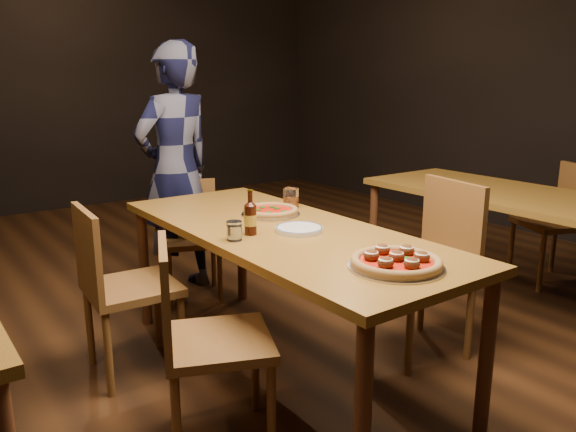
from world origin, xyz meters
TOP-DOWN VIEW (x-y plane):
  - ground at (0.00, 0.00)m, footprint 9.00×9.00m
  - table_main at (0.00, 0.00)m, footprint 0.80×2.00m
  - table_right at (1.70, -0.20)m, footprint 0.80×2.00m
  - chair_main_nw at (-0.54, -0.32)m, footprint 0.55×0.55m
  - chair_main_sw at (-0.60, 0.44)m, footprint 0.45×0.45m
  - chair_main_e at (0.70, -0.26)m, footprint 0.53×0.53m
  - chair_end at (0.08, 1.17)m, footprint 0.49×0.49m
  - chair_nbr_right at (2.32, -0.09)m, footprint 0.56×0.56m
  - pizza_meatball at (0.01, -0.74)m, footprint 0.37×0.37m
  - pizza_margherita at (0.11, 0.26)m, footprint 0.31×0.31m
  - plate_stack at (0.03, -0.10)m, footprint 0.22×0.22m
  - beer_bottle at (-0.18, -0.01)m, footprint 0.06×0.06m
  - water_glass at (-0.29, -0.04)m, footprint 0.07×0.07m
  - amber_glass at (0.30, 0.33)m, footprint 0.09×0.09m
  - diner at (0.08, 1.35)m, footprint 0.70×0.54m

SIDE VIEW (x-z plane):
  - ground at x=0.00m, z-range 0.00..0.00m
  - chair_end at x=0.08m, z-range 0.00..0.82m
  - chair_main_nw at x=-0.54m, z-range 0.00..0.89m
  - chair_nbr_right at x=2.32m, z-range 0.00..0.90m
  - chair_main_sw at x=-0.60m, z-range 0.00..0.91m
  - chair_main_e at x=0.70m, z-range 0.00..0.97m
  - table_main at x=0.00m, z-range 0.30..1.05m
  - table_right at x=1.70m, z-range 0.30..1.05m
  - plate_stack at x=0.03m, z-range 0.75..0.77m
  - pizza_margherita at x=0.11m, z-range 0.75..0.79m
  - pizza_meatball at x=0.01m, z-range 0.74..0.81m
  - water_glass at x=-0.29m, z-range 0.75..0.84m
  - amber_glass at x=0.30m, z-range 0.75..0.86m
  - beer_bottle at x=-0.18m, z-range 0.72..0.93m
  - diner at x=0.08m, z-range 0.00..1.70m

